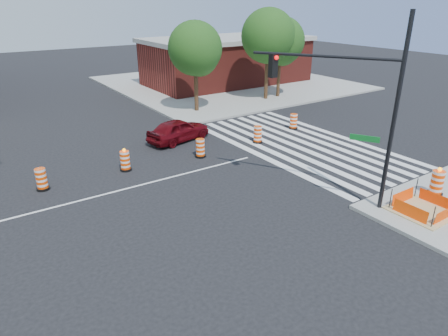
% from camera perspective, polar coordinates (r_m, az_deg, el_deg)
% --- Properties ---
extents(ground, '(120.00, 120.00, 0.00)m').
position_cam_1_polar(ground, '(18.95, -13.74, -2.89)').
color(ground, black).
rests_on(ground, ground).
extents(sidewalk_ne, '(22.00, 22.00, 0.15)m').
position_cam_1_polar(sidewalk_ne, '(42.31, 0.45, 12.08)').
color(sidewalk_ne, gray).
rests_on(sidewalk_ne, ground).
extents(crosswalk_east, '(6.75, 13.50, 0.01)m').
position_cam_1_polar(crosswalk_east, '(24.50, 10.78, 3.37)').
color(crosswalk_east, silver).
rests_on(crosswalk_east, ground).
extents(lane_centerline, '(14.00, 0.12, 0.01)m').
position_cam_1_polar(lane_centerline, '(18.94, -13.75, -2.88)').
color(lane_centerline, silver).
rests_on(lane_centerline, ground).
extents(excavation_pit, '(2.20, 2.20, 0.90)m').
position_cam_1_polar(excavation_pit, '(18.04, 26.46, -5.38)').
color(excavation_pit, tan).
rests_on(excavation_pit, ground).
extents(brick_storefront, '(16.50, 8.50, 4.60)m').
position_cam_1_polar(brick_storefront, '(41.94, 0.46, 15.09)').
color(brick_storefront, maroon).
rests_on(brick_storefront, ground).
extents(red_coupe, '(4.34, 2.53, 1.39)m').
position_cam_1_polar(red_coupe, '(24.61, -6.52, 5.41)').
color(red_coupe, '#5B070D').
rests_on(red_coupe, ground).
extents(signal_pole_se, '(3.10, 4.98, 7.60)m').
position_cam_1_polar(signal_pole_se, '(16.33, 17.98, 9.91)').
color(signal_pole_se, black).
rests_on(signal_pole_se, ground).
extents(pit_drum, '(0.66, 0.66, 1.30)m').
position_cam_1_polar(pit_drum, '(19.59, 28.11, -1.98)').
color(pit_drum, black).
rests_on(pit_drum, ground).
extents(tree_north_c, '(3.97, 3.97, 6.74)m').
position_cam_1_polar(tree_north_c, '(30.47, -4.10, 16.25)').
color(tree_north_c, '#382314').
rests_on(tree_north_c, ground).
extents(tree_north_d, '(4.43, 4.43, 7.53)m').
position_cam_1_polar(tree_north_d, '(34.50, 6.33, 17.84)').
color(tree_north_d, '#382314').
rests_on(tree_north_d, ground).
extents(tree_north_e, '(4.03, 4.03, 6.84)m').
position_cam_1_polar(tree_north_e, '(35.57, 8.08, 17.16)').
color(tree_north_e, '#382314').
rests_on(tree_north_e, ground).
extents(median_drum_2, '(0.60, 0.60, 1.02)m').
position_cam_1_polar(median_drum_2, '(19.95, -24.61, -1.55)').
color(median_drum_2, black).
rests_on(median_drum_2, ground).
extents(median_drum_3, '(0.60, 0.60, 1.18)m').
position_cam_1_polar(median_drum_3, '(20.80, -13.94, 0.94)').
color(median_drum_3, black).
rests_on(median_drum_3, ground).
extents(median_drum_4, '(0.60, 0.60, 1.02)m').
position_cam_1_polar(median_drum_4, '(21.99, -3.40, 2.78)').
color(median_drum_4, black).
rests_on(median_drum_4, ground).
extents(median_drum_5, '(0.60, 0.60, 1.02)m').
position_cam_1_polar(median_drum_5, '(24.29, 4.83, 4.71)').
color(median_drum_5, black).
rests_on(median_drum_5, ground).
extents(median_drum_6, '(0.60, 0.60, 1.02)m').
position_cam_1_polar(median_drum_6, '(27.29, 9.90, 6.50)').
color(median_drum_6, black).
rests_on(median_drum_6, ground).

